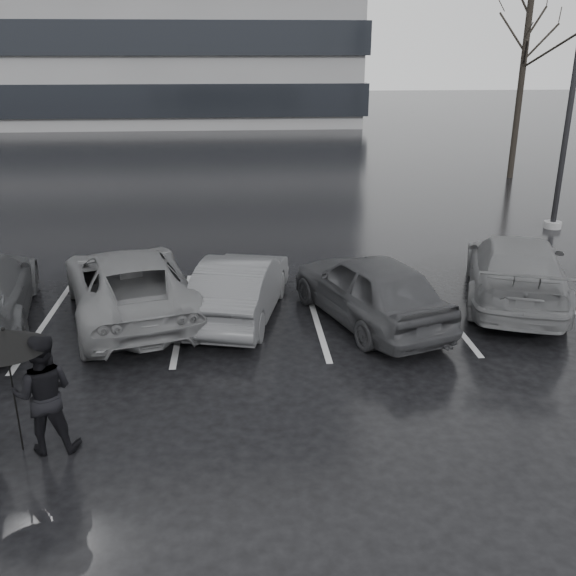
{
  "coord_description": "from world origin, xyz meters",
  "views": [
    {
      "loc": [
        -0.98,
        -10.2,
        5.29
      ],
      "look_at": [
        -0.07,
        1.0,
        1.1
      ],
      "focal_mm": 40.0,
      "sensor_mm": 36.0,
      "label": 1
    }
  ],
  "objects_px": {
    "car_east": "(516,269)",
    "lamp_post": "(574,80)",
    "car_main": "(370,288)",
    "car_west_b": "(130,284)",
    "car_west_a": "(240,286)",
    "pedestrian_right": "(43,394)",
    "tree_north": "(522,76)"
  },
  "relations": [
    {
      "from": "car_west_b",
      "to": "car_main",
      "type": "bearing_deg",
      "value": 155.37
    },
    {
      "from": "car_east",
      "to": "pedestrian_right",
      "type": "distance_m",
      "value": 10.15
    },
    {
      "from": "pedestrian_right",
      "to": "car_west_a",
      "type": "bearing_deg",
      "value": -124.64
    },
    {
      "from": "car_west_b",
      "to": "lamp_post",
      "type": "xyz_separation_m",
      "value": [
        12.17,
        6.1,
        3.74
      ]
    },
    {
      "from": "car_west_a",
      "to": "lamp_post",
      "type": "relative_size",
      "value": 0.42
    },
    {
      "from": "lamp_post",
      "to": "tree_north",
      "type": "relative_size",
      "value": 1.14
    },
    {
      "from": "car_main",
      "to": "lamp_post",
      "type": "height_order",
      "value": "lamp_post"
    },
    {
      "from": "car_main",
      "to": "car_west_b",
      "type": "xyz_separation_m",
      "value": [
        -4.93,
        0.72,
        -0.02
      ]
    },
    {
      "from": "car_west_a",
      "to": "pedestrian_right",
      "type": "distance_m",
      "value": 5.34
    },
    {
      "from": "car_main",
      "to": "car_west_a",
      "type": "bearing_deg",
      "value": -29.93
    },
    {
      "from": "car_west_a",
      "to": "lamp_post",
      "type": "xyz_separation_m",
      "value": [
        9.87,
        6.33,
        3.78
      ]
    },
    {
      "from": "car_east",
      "to": "pedestrian_right",
      "type": "xyz_separation_m",
      "value": [
        -8.82,
        -5.02,
        0.14
      ]
    },
    {
      "from": "car_main",
      "to": "pedestrian_right",
      "type": "xyz_separation_m",
      "value": [
        -5.37,
        -4.09,
        0.14
      ]
    },
    {
      "from": "car_west_a",
      "to": "car_west_b",
      "type": "bearing_deg",
      "value": 7.64
    },
    {
      "from": "car_west_a",
      "to": "tree_north",
      "type": "xyz_separation_m",
      "value": [
        11.96,
        14.67,
        3.58
      ]
    },
    {
      "from": "car_east",
      "to": "lamp_post",
      "type": "distance_m",
      "value": 7.93
    },
    {
      "from": "car_main",
      "to": "car_west_b",
      "type": "relative_size",
      "value": 0.83
    },
    {
      "from": "car_west_b",
      "to": "lamp_post",
      "type": "distance_m",
      "value": 14.12
    },
    {
      "from": "car_main",
      "to": "tree_north",
      "type": "distance_m",
      "value": 18.14
    },
    {
      "from": "car_east",
      "to": "lamp_post",
      "type": "height_order",
      "value": "lamp_post"
    },
    {
      "from": "car_main",
      "to": "car_east",
      "type": "relative_size",
      "value": 0.85
    },
    {
      "from": "car_main",
      "to": "car_west_a",
      "type": "xyz_separation_m",
      "value": [
        -2.63,
        0.49,
        -0.06
      ]
    },
    {
      "from": "car_main",
      "to": "car_west_b",
      "type": "height_order",
      "value": "car_main"
    },
    {
      "from": "car_west_a",
      "to": "car_east",
      "type": "relative_size",
      "value": 0.8
    },
    {
      "from": "car_main",
      "to": "lamp_post",
      "type": "relative_size",
      "value": 0.44
    },
    {
      "from": "tree_north",
      "to": "car_main",
      "type": "bearing_deg",
      "value": -121.61
    },
    {
      "from": "car_west_b",
      "to": "car_west_a",
      "type": "bearing_deg",
      "value": 157.97
    },
    {
      "from": "pedestrian_right",
      "to": "tree_north",
      "type": "height_order",
      "value": "tree_north"
    },
    {
      "from": "car_west_a",
      "to": "lamp_post",
      "type": "bearing_deg",
      "value": -133.95
    },
    {
      "from": "car_west_a",
      "to": "pedestrian_right",
      "type": "bearing_deg",
      "value": 72.56
    },
    {
      "from": "car_west_a",
      "to": "tree_north",
      "type": "distance_m",
      "value": 19.26
    },
    {
      "from": "lamp_post",
      "to": "pedestrian_right",
      "type": "bearing_deg",
      "value": -139.12
    }
  ]
}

